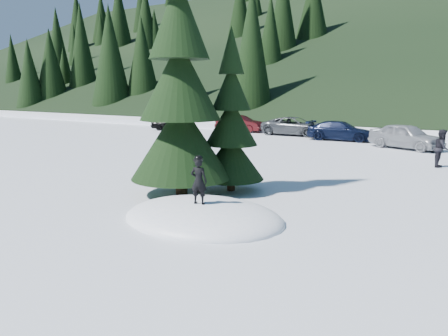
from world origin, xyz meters
The scene contains 11 objects.
ground centered at (0.00, 0.00, 0.00)m, with size 200.00×200.00×0.00m, color white.
snow_mound centered at (0.00, 0.00, 0.00)m, with size 4.48×3.52×0.96m, color white.
spruce_tall centered at (-2.20, 1.80, 3.32)m, with size 3.20×3.20×8.60m.
spruce_short centered at (-1.20, 3.20, 2.10)m, with size 2.20×2.20×5.37m.
child_skier centered at (0.05, -0.24, 1.07)m, with size 0.43×0.28×1.18m, color black.
adult_0 centered at (4.02, 12.14, 0.83)m, with size 0.81×0.63×1.66m, color black.
car_0 centered at (-17.34, 19.22, 0.62)m, with size 1.47×3.66×1.25m, color black.
car_1 centered at (-12.04, 21.33, 0.66)m, with size 1.39×3.99×1.32m, color #35090B.
car_2 centered at (-7.09, 21.12, 0.68)m, with size 2.27×4.92×1.37m, color #474B4F.
car_3 centered at (-3.12, 19.73, 0.65)m, with size 1.81×4.45×1.29m, color black.
car_4 centered at (1.43, 17.70, 0.73)m, with size 1.72×4.27×1.46m, color gray.
Camera 1 is at (6.60, -8.89, 3.35)m, focal length 35.00 mm.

